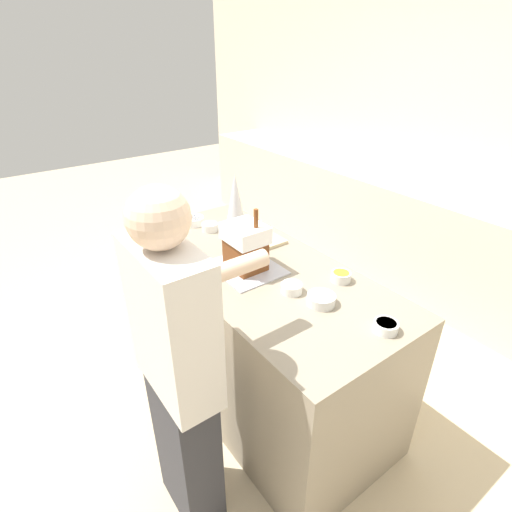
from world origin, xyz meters
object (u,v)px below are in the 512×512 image
object	(u,v)px
candy_bowl_behind_tray	(386,326)
cookbook	(266,239)
candy_bowl_beside_tree	(321,299)
person	(179,374)
baking_tray	(246,268)
candy_bowl_center_rear	(292,288)
candy_bowl_near_tray_right	(210,227)
candy_bowl_far_left	(341,276)
gingerbread_house	(245,245)
decorative_tree	(236,202)
candy_bowl_front_corner	(194,220)

from	to	relation	value
candy_bowl_behind_tray	cookbook	bearing A→B (deg)	173.50
candy_bowl_beside_tree	person	world-z (taller)	person
baking_tray	candy_bowl_behind_tray	bearing A→B (deg)	12.93
candy_bowl_center_rear	candy_bowl_beside_tree	distance (m)	0.16
candy_bowl_beside_tree	candy_bowl_near_tray_right	size ratio (longest dim) A/B	1.29
candy_bowl_far_left	candy_bowl_near_tray_right	world-z (taller)	same
gingerbread_house	person	world-z (taller)	person
decorative_tree	candy_bowl_beside_tree	size ratio (longest dim) A/B	2.78
baking_tray	candy_bowl_front_corner	bearing A→B (deg)	175.31
decorative_tree	candy_bowl_beside_tree	bearing A→B (deg)	-9.04
baking_tray	gingerbread_house	bearing A→B (deg)	28.19
candy_bowl_near_tray_right	person	xyz separation A→B (m)	(0.94, -0.69, -0.11)
candy_bowl_far_left	candy_bowl_beside_tree	xyz separation A→B (m)	(0.09, -0.22, -0.00)
cookbook	decorative_tree	bearing A→B (deg)	-170.25
gingerbread_house	candy_bowl_behind_tray	world-z (taller)	gingerbread_house
candy_bowl_near_tray_right	cookbook	distance (m)	0.38
baking_tray	candy_bowl_behind_tray	xyz separation A→B (m)	(0.77, 0.18, 0.02)
candy_bowl_center_rear	person	xyz separation A→B (m)	(0.09, -0.65, -0.11)
baking_tray	candy_bowl_center_rear	xyz separation A→B (m)	(0.32, 0.05, 0.02)
candy_bowl_far_left	cookbook	size ratio (longest dim) A/B	0.45
candy_bowl_front_corner	person	size ratio (longest dim) A/B	0.08
candy_bowl_behind_tray	candy_bowl_beside_tree	distance (m)	0.31
candy_bowl_center_rear	candy_bowl_front_corner	size ratio (longest dim) A/B	0.77
candy_bowl_behind_tray	cookbook	xyz separation A→B (m)	(-0.97, 0.11, -0.01)
gingerbread_house	candy_bowl_near_tray_right	xyz separation A→B (m)	(-0.53, 0.09, -0.11)
baking_tray	gingerbread_house	distance (m)	0.13
candy_bowl_beside_tree	candy_bowl_front_corner	distance (m)	1.15
person	decorative_tree	bearing A→B (deg)	135.60
candy_bowl_behind_tray	person	bearing A→B (deg)	-114.95
candy_bowl_behind_tray	cookbook	world-z (taller)	candy_bowl_behind_tray
gingerbread_house	candy_bowl_beside_tree	size ratio (longest dim) A/B	2.59
baking_tray	candy_bowl_near_tray_right	xyz separation A→B (m)	(-0.53, 0.09, 0.02)
gingerbread_house	candy_bowl_center_rear	world-z (taller)	gingerbread_house
candy_bowl_front_corner	candy_bowl_near_tray_right	world-z (taller)	same
gingerbread_house	candy_bowl_behind_tray	distance (m)	0.80
gingerbread_house	person	size ratio (longest dim) A/B	0.21
gingerbread_house	candy_bowl_far_left	xyz separation A→B (m)	(0.38, 0.32, -0.11)
baking_tray	candy_bowl_near_tray_right	world-z (taller)	candy_bowl_near_tray_right
candy_bowl_near_tray_right	candy_bowl_center_rear	bearing A→B (deg)	-2.70
baking_tray	candy_bowl_near_tray_right	distance (m)	0.54
candy_bowl_center_rear	candy_bowl_near_tray_right	world-z (taller)	candy_bowl_near_tray_right
baking_tray	candy_bowl_beside_tree	xyz separation A→B (m)	(0.47, 0.10, 0.02)
candy_bowl_far_left	candy_bowl_front_corner	distance (m)	1.09
person	cookbook	bearing A→B (deg)	124.36
gingerbread_house	candy_bowl_front_corner	distance (m)	0.69
candy_bowl_center_rear	candy_bowl_far_left	bearing A→B (deg)	75.59
person	candy_bowl_near_tray_right	bearing A→B (deg)	143.50
gingerbread_house	candy_bowl_center_rear	xyz separation A→B (m)	(0.32, 0.05, -0.11)
gingerbread_house	candy_bowl_beside_tree	xyz separation A→B (m)	(0.47, 0.10, -0.11)
candy_bowl_behind_tray	candy_bowl_near_tray_right	xyz separation A→B (m)	(-1.30, -0.09, 0.00)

